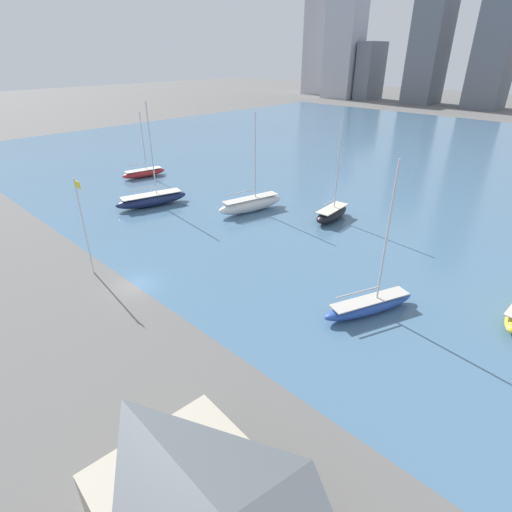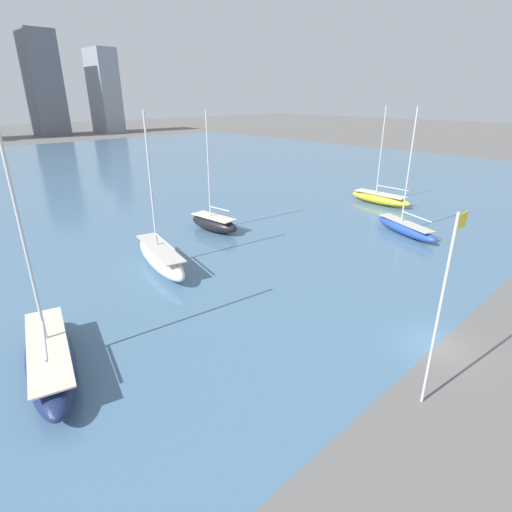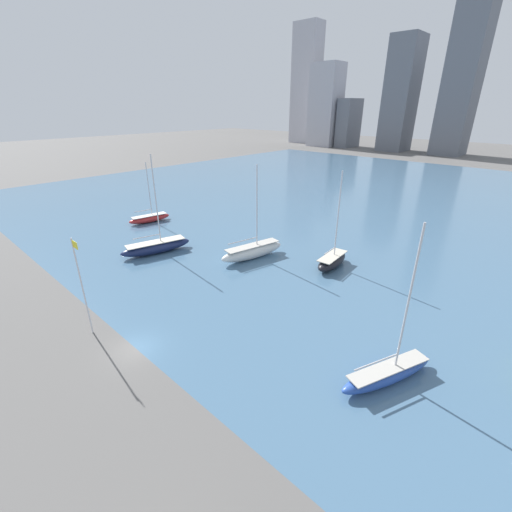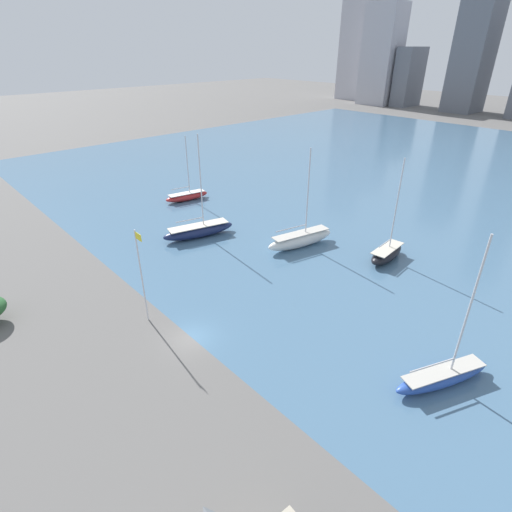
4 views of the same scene
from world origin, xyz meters
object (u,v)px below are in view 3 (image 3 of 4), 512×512
sailboat_white (253,251)px  sailboat_red (149,218)px  sailboat_blue (388,372)px  sailboat_navy (156,247)px  flag_pole (82,284)px  sailboat_black (332,261)px

sailboat_white → sailboat_red: (-27.11, -1.15, -0.32)m
sailboat_blue → sailboat_navy: size_ratio=0.92×
flag_pole → sailboat_navy: 21.30m
sailboat_navy → sailboat_black: 27.03m
sailboat_blue → sailboat_navy: sailboat_navy is taller
sailboat_white → sailboat_blue: 27.85m
sailboat_red → sailboat_blue: sailboat_blue is taller
sailboat_black → flag_pole: bearing=-112.9°
flag_pole → sailboat_red: sailboat_red is taller
sailboat_red → sailboat_blue: 53.67m
sailboat_red → flag_pole: bearing=-30.2°
flag_pole → sailboat_white: size_ratio=0.74×
sailboat_navy → flag_pole: bearing=-35.6°
sailboat_blue → sailboat_black: (-15.24, 16.20, 0.15)m
sailboat_red → sailboat_navy: sailboat_navy is taller
flag_pole → sailboat_blue: (24.83, 13.97, -4.78)m
sailboat_white → sailboat_red: 27.13m
sailboat_red → sailboat_navy: bearing=-17.7°
flag_pole → sailboat_blue: 28.89m
sailboat_blue → sailboat_black: bearing=155.2°
flag_pole → sailboat_navy: size_ratio=0.69×
sailboat_red → sailboat_navy: 16.48m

